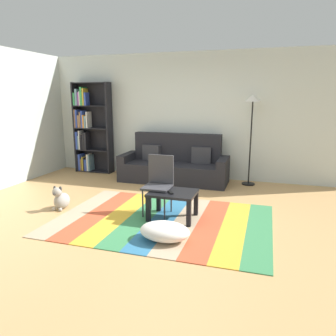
{
  "coord_description": "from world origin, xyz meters",
  "views": [
    {
      "loc": [
        1.53,
        -4.37,
        1.76
      ],
      "look_at": [
        0.04,
        0.4,
        0.65
      ],
      "focal_mm": 34.25,
      "sensor_mm": 36.0,
      "label": 1
    }
  ],
  "objects_px": {
    "standing_lamp": "(252,110)",
    "coffee_table": "(173,197)",
    "pouf": "(165,231)",
    "couch": "(174,166)",
    "dog": "(61,199)",
    "folding_chair": "(159,180)",
    "tv_remote": "(171,192)",
    "bookshelf": "(89,130)"
  },
  "relations": [
    {
      "from": "standing_lamp",
      "to": "coffee_table",
      "type": "bearing_deg",
      "value": -112.52
    },
    {
      "from": "pouf",
      "to": "couch",
      "type": "bearing_deg",
      "value": 103.77
    },
    {
      "from": "dog",
      "to": "folding_chair",
      "type": "distance_m",
      "value": 1.63
    },
    {
      "from": "tv_remote",
      "to": "coffee_table",
      "type": "bearing_deg",
      "value": 48.76
    },
    {
      "from": "tv_remote",
      "to": "folding_chair",
      "type": "distance_m",
      "value": 0.37
    },
    {
      "from": "bookshelf",
      "to": "coffee_table",
      "type": "relative_size",
      "value": 3.09
    },
    {
      "from": "couch",
      "to": "pouf",
      "type": "relative_size",
      "value": 3.55
    },
    {
      "from": "coffee_table",
      "to": "pouf",
      "type": "height_order",
      "value": "coffee_table"
    },
    {
      "from": "coffee_table",
      "to": "dog",
      "type": "bearing_deg",
      "value": -176.13
    },
    {
      "from": "bookshelf",
      "to": "pouf",
      "type": "relative_size",
      "value": 3.29
    },
    {
      "from": "standing_lamp",
      "to": "folding_chair",
      "type": "distance_m",
      "value": 2.63
    },
    {
      "from": "dog",
      "to": "bookshelf",
      "type": "bearing_deg",
      "value": 110.72
    },
    {
      "from": "coffee_table",
      "to": "standing_lamp",
      "type": "relative_size",
      "value": 0.37
    },
    {
      "from": "folding_chair",
      "to": "bookshelf",
      "type": "bearing_deg",
      "value": 162.32
    },
    {
      "from": "couch",
      "to": "tv_remote",
      "type": "bearing_deg",
      "value": -75.28
    },
    {
      "from": "pouf",
      "to": "standing_lamp",
      "type": "relative_size",
      "value": 0.35
    },
    {
      "from": "pouf",
      "to": "tv_remote",
      "type": "height_order",
      "value": "tv_remote"
    },
    {
      "from": "tv_remote",
      "to": "folding_chair",
      "type": "xyz_separation_m",
      "value": [
        -0.26,
        0.25,
        0.11
      ]
    },
    {
      "from": "pouf",
      "to": "dog",
      "type": "height_order",
      "value": "dog"
    },
    {
      "from": "bookshelf",
      "to": "tv_remote",
      "type": "distance_m",
      "value": 3.76
    },
    {
      "from": "tv_remote",
      "to": "dog",
      "type": "bearing_deg",
      "value": 149.46
    },
    {
      "from": "couch",
      "to": "folding_chair",
      "type": "distance_m",
      "value": 1.97
    },
    {
      "from": "couch",
      "to": "coffee_table",
      "type": "relative_size",
      "value": 3.34
    },
    {
      "from": "pouf",
      "to": "standing_lamp",
      "type": "height_order",
      "value": "standing_lamp"
    },
    {
      "from": "folding_chair",
      "to": "standing_lamp",
      "type": "bearing_deg",
      "value": 83.85
    },
    {
      "from": "bookshelf",
      "to": "couch",
      "type": "bearing_deg",
      "value": -7.38
    },
    {
      "from": "coffee_table",
      "to": "pouf",
      "type": "bearing_deg",
      "value": -81.31
    },
    {
      "from": "couch",
      "to": "bookshelf",
      "type": "bearing_deg",
      "value": 172.62
    },
    {
      "from": "bookshelf",
      "to": "pouf",
      "type": "bearing_deg",
      "value": -47.26
    },
    {
      "from": "tv_remote",
      "to": "folding_chair",
      "type": "relative_size",
      "value": 0.17
    },
    {
      "from": "dog",
      "to": "standing_lamp",
      "type": "bearing_deg",
      "value": 40.93
    },
    {
      "from": "standing_lamp",
      "to": "tv_remote",
      "type": "xyz_separation_m",
      "value": [
        -0.96,
        -2.36,
        -1.09
      ]
    },
    {
      "from": "bookshelf",
      "to": "dog",
      "type": "distance_m",
      "value": 2.82
    },
    {
      "from": "pouf",
      "to": "dog",
      "type": "distance_m",
      "value": 2.04
    },
    {
      "from": "bookshelf",
      "to": "standing_lamp",
      "type": "height_order",
      "value": "bookshelf"
    },
    {
      "from": "couch",
      "to": "coffee_table",
      "type": "bearing_deg",
      "value": -74.49
    },
    {
      "from": "bookshelf",
      "to": "dog",
      "type": "xyz_separation_m",
      "value": [
        0.95,
        -2.52,
        -0.84
      ]
    },
    {
      "from": "couch",
      "to": "dog",
      "type": "bearing_deg",
      "value": -119.18
    },
    {
      "from": "dog",
      "to": "standing_lamp",
      "type": "distance_m",
      "value": 3.92
    },
    {
      "from": "couch",
      "to": "coffee_table",
      "type": "distance_m",
      "value": 2.19
    },
    {
      "from": "bookshelf",
      "to": "pouf",
      "type": "distance_m",
      "value": 4.36
    },
    {
      "from": "bookshelf",
      "to": "tv_remote",
      "type": "bearing_deg",
      "value": -41.67
    }
  ]
}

